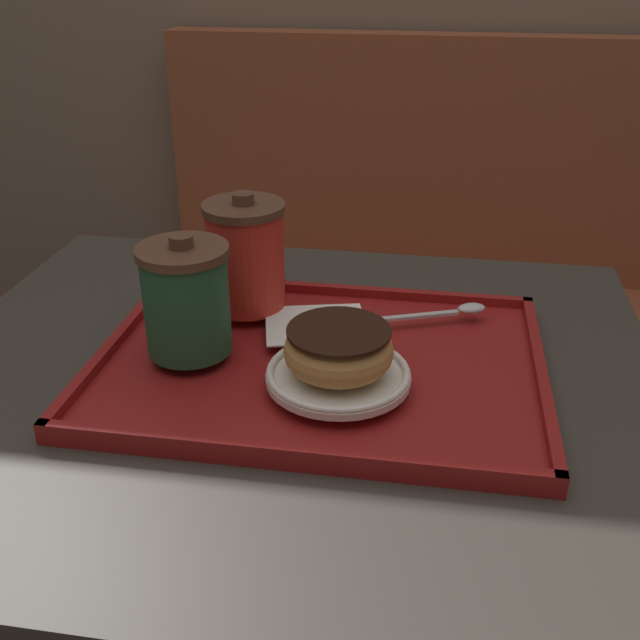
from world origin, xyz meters
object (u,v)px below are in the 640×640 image
(coffee_cup_rear, at_px, (246,255))
(donut_chocolate_glazed, at_px, (339,349))
(spoon, at_px, (451,311))
(coffee_cup_front, at_px, (186,299))

(coffee_cup_rear, distance_m, donut_chocolate_glazed, 0.21)
(coffee_cup_rear, relative_size, donut_chocolate_glazed, 1.28)
(coffee_cup_rear, bearing_deg, spoon, 3.15)
(donut_chocolate_glazed, xyz_separation_m, spoon, (0.12, 0.17, -0.03))
(coffee_cup_front, xyz_separation_m, donut_chocolate_glazed, (0.17, -0.04, -0.03))
(coffee_cup_front, bearing_deg, spoon, 24.99)
(coffee_cup_rear, height_order, donut_chocolate_glazed, coffee_cup_rear)
(spoon, bearing_deg, coffee_cup_front, -176.03)
(coffee_cup_front, bearing_deg, donut_chocolate_glazed, -12.62)
(coffee_cup_front, height_order, donut_chocolate_glazed, coffee_cup_front)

